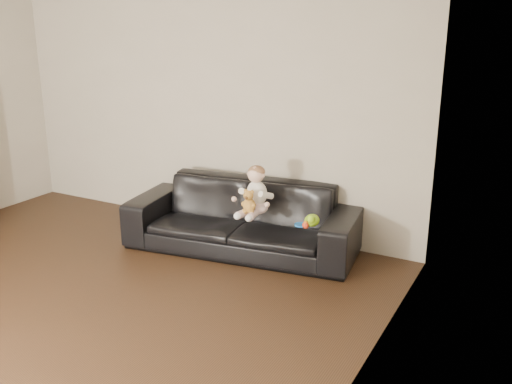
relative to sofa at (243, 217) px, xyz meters
The scene contains 9 objects.
floor 2.40m from the sofa, 108.72° to the right, with size 5.50×5.50×0.00m, color #321F11.
wall_back 1.33m from the sofa, 146.74° to the left, with size 5.00×5.00×0.00m, color #B3A996.
wall_right 3.00m from the sofa, 52.32° to the right, with size 5.50×5.50×0.00m, color #B3A996.
sofa is the anchor object (origin of this frame).
baby 0.40m from the sofa, 30.25° to the right, with size 0.33×0.40×0.48m.
teddy_bear 0.45m from the sofa, 50.46° to the right, with size 0.15×0.15×0.23m.
toy_green 0.86m from the sofa, 11.90° to the right, with size 0.13×0.16×0.11m, color #8ACB17.
toy_rattle 0.85m from the sofa, 17.86° to the right, with size 0.06×0.06×0.06m, color red.
toy_blue_disc 0.77m from the sofa, 16.09° to the right, with size 0.11×0.11×0.02m, color blue.
Camera 1 is at (3.45, -2.47, 2.27)m, focal length 40.00 mm.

